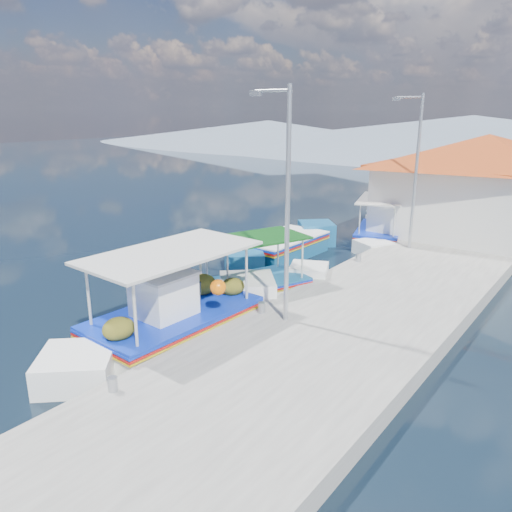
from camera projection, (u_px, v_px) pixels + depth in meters
The scene contains 10 objects.
ground at pixel (117, 319), 14.60m from camera, with size 160.00×160.00×0.00m, color black.
quay at pixel (390, 296), 15.69m from camera, with size 5.00×44.00×0.50m, color #ADABA1.
bollards at pixel (321, 277), 16.22m from camera, with size 0.20×17.20×0.30m.
main_caique at pixel (177, 319), 13.32m from camera, with size 2.59×8.19×2.70m.
caique_green_canopy at pixel (255, 287), 16.19m from camera, with size 3.19×5.63×2.26m.
caique_blue_hull at pixel (284, 248), 20.79m from camera, with size 2.25×7.15×1.27m.
caique_far at pixel (380, 233), 23.01m from camera, with size 3.16×6.11×2.25m.
harbor_building at pixel (483, 184), 21.67m from camera, with size 10.49×10.49×4.40m.
lamp_post_near at pixel (285, 195), 12.41m from camera, with size 1.21×0.14×6.00m.
lamp_post_far at pixel (414, 164), 19.28m from camera, with size 1.21×0.14×6.00m.
Camera 1 is at (11.40, -8.26, 5.93)m, focal length 34.86 mm.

